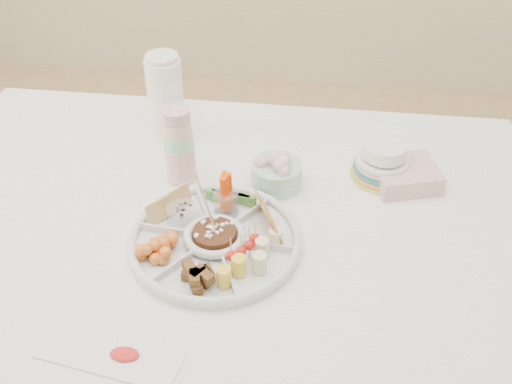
# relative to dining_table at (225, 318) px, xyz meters

# --- Properties ---
(dining_table) EXTENTS (1.52, 1.02, 0.76)m
(dining_table) POSITION_rel_dining_table_xyz_m (0.00, 0.00, 0.00)
(dining_table) COLOR white
(dining_table) RESTS_ON floor
(party_tray) EXTENTS (0.42, 0.42, 0.04)m
(party_tray) POSITION_rel_dining_table_xyz_m (0.01, -0.11, 0.40)
(party_tray) COLOR silver
(party_tray) RESTS_ON dining_table
(bean_dip) EXTENTS (0.11, 0.11, 0.04)m
(bean_dip) POSITION_rel_dining_table_xyz_m (0.01, -0.11, 0.41)
(bean_dip) COLOR black
(bean_dip) RESTS_ON party_tray
(tortillas) EXTENTS (0.11, 0.11, 0.06)m
(tortillas) POSITION_rel_dining_table_xyz_m (0.13, -0.06, 0.42)
(tortillas) COLOR olive
(tortillas) RESTS_ON party_tray
(carrot_cucumber) EXTENTS (0.13, 0.13, 0.10)m
(carrot_cucumber) POSITION_rel_dining_table_xyz_m (0.02, 0.02, 0.44)
(carrot_cucumber) COLOR #FF4501
(carrot_cucumber) RESTS_ON party_tray
(pita_raisins) EXTENTS (0.11, 0.11, 0.06)m
(pita_raisins) POSITION_rel_dining_table_xyz_m (-0.10, -0.03, 0.42)
(pita_raisins) COLOR #E1A970
(pita_raisins) RESTS_ON party_tray
(cherries) EXTENTS (0.13, 0.13, 0.05)m
(cherries) POSITION_rel_dining_table_xyz_m (-0.11, -0.16, 0.42)
(cherries) COLOR orange
(cherries) RESTS_ON party_tray
(granola_chunks) EXTENTS (0.11, 0.11, 0.04)m
(granola_chunks) POSITION_rel_dining_table_xyz_m (-0.01, -0.24, 0.42)
(granola_chunks) COLOR #3E2E1B
(granola_chunks) RESTS_ON party_tray
(banana_tomato) EXTENTS (0.11, 0.11, 0.08)m
(banana_tomato) POSITION_rel_dining_table_xyz_m (0.11, -0.19, 0.44)
(banana_tomato) COLOR #D7C859
(banana_tomato) RESTS_ON party_tray
(cup_stack) EXTENTS (0.09, 0.09, 0.21)m
(cup_stack) POSITION_rel_dining_table_xyz_m (-0.12, 0.13, 0.48)
(cup_stack) COLOR silver
(cup_stack) RESTS_ON dining_table
(thermos) EXTENTS (0.12, 0.12, 0.25)m
(thermos) POSITION_rel_dining_table_xyz_m (-0.19, 0.31, 0.50)
(thermos) COLOR white
(thermos) RESTS_ON dining_table
(flower_bowl) EXTENTS (0.15, 0.15, 0.09)m
(flower_bowl) POSITION_rel_dining_table_xyz_m (0.12, 0.13, 0.43)
(flower_bowl) COLOR #A3CEB2
(flower_bowl) RESTS_ON dining_table
(napkin_stack) EXTENTS (0.19, 0.17, 0.05)m
(napkin_stack) POSITION_rel_dining_table_xyz_m (0.44, 0.17, 0.40)
(napkin_stack) COLOR beige
(napkin_stack) RESTS_ON dining_table
(plate_stack) EXTENTS (0.16, 0.16, 0.10)m
(plate_stack) POSITION_rel_dining_table_xyz_m (0.38, 0.20, 0.43)
(plate_stack) COLOR #F0CF5C
(plate_stack) RESTS_ON dining_table
(placemat) EXTENTS (0.29, 0.14, 0.01)m
(placemat) POSITION_rel_dining_table_xyz_m (-0.14, -0.43, 0.38)
(placemat) COLOR white
(placemat) RESTS_ON dining_table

